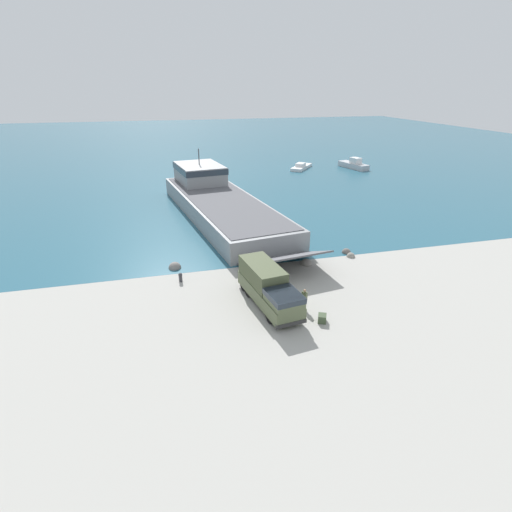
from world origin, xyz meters
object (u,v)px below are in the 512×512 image
(cargo_crate, at_px, (322,318))
(mooring_bollard, at_px, (180,277))
(landing_craft, at_px, (217,199))
(military_truck, at_px, (269,287))
(soldier_on_ramp, at_px, (304,298))
(moored_boat_a, at_px, (354,165))
(moored_boat_b, at_px, (301,167))

(cargo_crate, bearing_deg, mooring_bollard, 136.28)
(landing_craft, relative_size, military_truck, 4.51)
(landing_craft, distance_m, mooring_bollard, 21.83)
(military_truck, bearing_deg, soldier_on_ramp, 52.41)
(landing_craft, distance_m, military_truck, 26.60)
(moored_boat_a, distance_m, cargo_crate, 62.79)
(moored_boat_b, bearing_deg, landing_craft, -90.88)
(moored_boat_a, bearing_deg, landing_craft, -158.05)
(landing_craft, relative_size, soldier_on_ramp, 21.44)
(moored_boat_b, height_order, mooring_bollard, moored_boat_b)
(mooring_bollard, bearing_deg, moored_boat_b, 58.33)
(soldier_on_ramp, xyz_separation_m, cargo_crate, (0.66, -2.17, -0.72))
(soldier_on_ramp, xyz_separation_m, moored_boat_a, (31.23, 52.67, -0.27))
(landing_craft, bearing_deg, soldier_on_ramp, -93.53)
(military_truck, relative_size, soldier_on_ramp, 4.75)
(landing_craft, distance_m, moored_boat_b, 35.12)
(mooring_bollard, bearing_deg, cargo_crate, -43.72)
(soldier_on_ramp, relative_size, moored_boat_a, 0.22)
(landing_craft, xyz_separation_m, moored_boat_b, (22.54, 26.89, -1.45))
(moored_boat_a, distance_m, mooring_bollard, 60.80)
(cargo_crate, bearing_deg, soldier_on_ramp, 106.88)
(soldier_on_ramp, distance_m, moored_boat_a, 61.23)
(moored_boat_a, height_order, moored_boat_b, moored_boat_a)
(soldier_on_ramp, distance_m, mooring_bollard, 11.86)
(military_truck, height_order, mooring_bollard, military_truck)
(landing_craft, relative_size, moored_boat_b, 5.10)
(military_truck, xyz_separation_m, moored_boat_b, (22.64, 53.49, -1.16))
(moored_boat_b, relative_size, mooring_bollard, 8.43)
(moored_boat_a, height_order, cargo_crate, moored_boat_a)
(landing_craft, xyz_separation_m, mooring_bollard, (-6.81, -20.69, -1.40))
(military_truck, distance_m, cargo_crate, 5.02)
(military_truck, height_order, moored_boat_b, military_truck)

